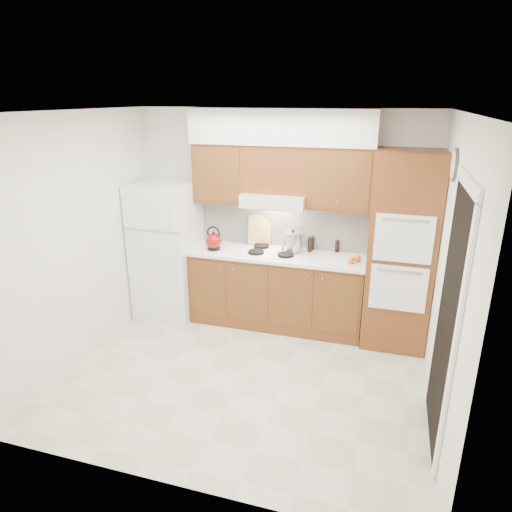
{
  "coord_description": "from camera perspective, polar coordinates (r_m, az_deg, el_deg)",
  "views": [
    {
      "loc": [
        1.26,
        -3.84,
        2.72
      ],
      "look_at": [
        -0.01,
        0.45,
        1.15
      ],
      "focal_mm": 32.0,
      "sensor_mm": 36.0,
      "label": 1
    }
  ],
  "objects": [
    {
      "name": "floor",
      "position": [
        4.88,
        -1.39,
        -14.6
      ],
      "size": [
        3.6,
        3.6,
        0.0
      ],
      "primitive_type": "plane",
      "color": "beige",
      "rests_on": "ground"
    },
    {
      "name": "kettle",
      "position": [
        5.59,
        -5.32,
        1.84
      ],
      "size": [
        0.2,
        0.2,
        0.2
      ],
      "primitive_type": "sphere",
      "rotation": [
        0.0,
        0.0,
        0.01
      ],
      "color": "maroon",
      "rests_on": "countertop"
    },
    {
      "name": "doorway",
      "position": [
        3.91,
        22.77,
        -7.63
      ],
      "size": [
        0.02,
        0.9,
        2.1
      ],
      "primitive_type": "cube",
      "color": "black",
      "rests_on": "floor"
    },
    {
      "name": "cutting_board",
      "position": [
        5.72,
        0.45,
        3.28
      ],
      "size": [
        0.29,
        0.15,
        0.37
      ],
      "primitive_type": "cube",
      "rotation": [
        -0.21,
        0.0,
        0.2
      ],
      "color": "tan",
      "rests_on": "countertop"
    },
    {
      "name": "oven_cabinet",
      "position": [
        5.28,
        17.66,
        0.49
      ],
      "size": [
        0.7,
        0.65,
        2.2
      ],
      "primitive_type": "cube",
      "color": "brown",
      "rests_on": "floor"
    },
    {
      "name": "orange_far",
      "position": [
        5.23,
        11.76,
        -0.51
      ],
      "size": [
        0.11,
        0.11,
        0.09
      ],
      "primitive_type": "sphere",
      "rotation": [
        0.0,
        0.0,
        -0.33
      ],
      "color": "orange",
      "rests_on": "countertop"
    },
    {
      "name": "wall_right",
      "position": [
        4.13,
        22.96,
        -2.4
      ],
      "size": [
        0.02,
        3.0,
        2.6
      ],
      "primitive_type": "cube",
      "color": "white",
      "rests_on": "floor"
    },
    {
      "name": "upper_cab_over_hood",
      "position": [
        5.39,
        2.62,
        10.83
      ],
      "size": [
        0.75,
        0.33,
        0.55
      ],
      "primitive_type": "cube",
      "color": "brown",
      "rests_on": "range_hood"
    },
    {
      "name": "range_hood",
      "position": [
        5.4,
        2.41,
        7.06
      ],
      "size": [
        0.75,
        0.45,
        0.15
      ],
      "primitive_type": "cube",
      "color": "silver",
      "rests_on": "wall_back"
    },
    {
      "name": "cooktop",
      "position": [
        5.51,
        2.15,
        0.52
      ],
      "size": [
        0.74,
        0.5,
        0.01
      ],
      "primitive_type": "cube",
      "color": "white",
      "rests_on": "countertop"
    },
    {
      "name": "orange_near",
      "position": [
        5.31,
        12.59,
        -0.32
      ],
      "size": [
        0.09,
        0.09,
        0.08
      ],
      "primitive_type": "sphere",
      "rotation": [
        0.0,
        0.0,
        0.16
      ],
      "color": "#DA4C0B",
      "rests_on": "countertop"
    },
    {
      "name": "countertop",
      "position": [
        5.49,
        2.6,
        0.15
      ],
      "size": [
        2.13,
        0.62,
        0.04
      ],
      "primitive_type": "cube",
      "color": "white",
      "rests_on": "base_cabinets"
    },
    {
      "name": "wall_back",
      "position": [
        5.67,
        3.18,
        4.79
      ],
      "size": [
        3.6,
        0.02,
        2.6
      ],
      "primitive_type": "cube",
      "color": "white",
      "rests_on": "floor"
    },
    {
      "name": "soffit",
      "position": [
        5.32,
        3.2,
        15.85
      ],
      "size": [
        2.13,
        0.36,
        0.4
      ],
      "primitive_type": "cube",
      "color": "silver",
      "rests_on": "wall_back"
    },
    {
      "name": "wall_clock",
      "position": [
        4.46,
        23.56,
        10.4
      ],
      "size": [
        0.02,
        0.3,
        0.3
      ],
      "primitive_type": "cylinder",
      "rotation": [
        0.0,
        1.57,
        0.0
      ],
      "color": "#3F3833",
      "rests_on": "wall_right"
    },
    {
      "name": "condiment_b",
      "position": [
        5.62,
        7.02,
        1.62
      ],
      "size": [
        0.07,
        0.07,
        0.17
      ],
      "primitive_type": "cylinder",
      "rotation": [
        0.0,
        0.0,
        -0.38
      ],
      "color": "black",
      "rests_on": "countertop"
    },
    {
      "name": "upper_cab_left",
      "position": [
        5.61,
        -4.35,
        10.35
      ],
      "size": [
        0.63,
        0.33,
        0.7
      ],
      "primitive_type": "cube",
      "color": "brown",
      "rests_on": "wall_back"
    },
    {
      "name": "base_cabinets",
      "position": [
        5.67,
        2.55,
        -4.31
      ],
      "size": [
        2.11,
        0.6,
        0.9
      ],
      "primitive_type": "cube",
      "color": "brown",
      "rests_on": "floor"
    },
    {
      "name": "upper_cab_right",
      "position": [
        5.28,
        10.53,
        9.52
      ],
      "size": [
        0.73,
        0.33,
        0.7
      ],
      "primitive_type": "cube",
      "color": "brown",
      "rests_on": "wall_back"
    },
    {
      "name": "ceiling",
      "position": [
        4.05,
        -1.71,
        17.61
      ],
      "size": [
        3.6,
        3.6,
        0.0
      ],
      "primitive_type": "plane",
      "color": "white",
      "rests_on": "wall_back"
    },
    {
      "name": "condiment_c",
      "position": [
        5.59,
        10.1,
        1.21
      ],
      "size": [
        0.05,
        0.05,
        0.14
      ],
      "primitive_type": "cylinder",
      "rotation": [
        0.0,
        0.0,
        0.02
      ],
      "color": "black",
      "rests_on": "countertop"
    },
    {
      "name": "stock_pot",
      "position": [
        5.47,
        4.61,
        1.81
      ],
      "size": [
        0.26,
        0.26,
        0.22
      ],
      "primitive_type": "cylinder",
      "rotation": [
        0.0,
        0.0,
        0.25
      ],
      "color": "#BBBCC0",
      "rests_on": "cooktop"
    },
    {
      "name": "fridge",
      "position": [
        5.95,
        -11.01,
        0.74
      ],
      "size": [
        0.75,
        0.72,
        1.72
      ],
      "primitive_type": "cube",
      "color": "white",
      "rests_on": "floor"
    },
    {
      "name": "condiment_a",
      "position": [
        5.54,
        6.73,
        1.42
      ],
      "size": [
        0.06,
        0.06,
        0.18
      ],
      "primitive_type": "cylinder",
      "rotation": [
        0.0,
        0.0,
        -0.1
      ],
      "color": "black",
      "rests_on": "countertop"
    },
    {
      "name": "backsplash",
      "position": [
        5.67,
        3.37,
        3.95
      ],
      "size": [
        2.11,
        0.03,
        0.56
      ],
      "primitive_type": "cube",
      "color": "white",
      "rests_on": "countertop"
    },
    {
      "name": "wall_left",
      "position": [
        5.12,
        -21.09,
        1.88
      ],
      "size": [
        0.02,
        3.0,
        2.6
      ],
      "primitive_type": "cube",
      "color": "white",
      "rests_on": "floor"
    }
  ]
}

